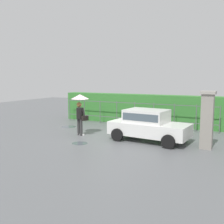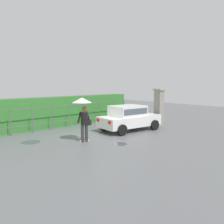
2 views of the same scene
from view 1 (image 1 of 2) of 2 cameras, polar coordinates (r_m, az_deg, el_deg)
ground_plane at (r=13.44m, az=-1.48°, el=-5.24°), size 40.00×40.00×0.00m
car at (r=12.39m, az=7.92°, el=-2.60°), size 3.86×2.14×1.48m
pedestrian at (r=13.50m, az=-7.01°, el=1.48°), size 0.93×0.93×2.12m
gate_pillar at (r=11.54m, az=20.09°, el=-1.53°), size 0.60×0.60×2.42m
fence_section at (r=16.08m, az=4.96°, el=-0.17°), size 9.81×0.05×1.50m
hedge_row at (r=16.94m, az=6.17°, el=0.63°), size 10.76×0.90×1.90m
puddle_near at (r=12.03m, az=-7.08°, el=-6.80°), size 0.72×0.72×0.00m
puddle_far at (r=16.12m, az=-9.43°, el=-3.19°), size 0.92×0.92×0.00m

